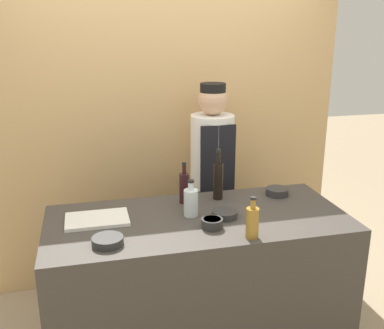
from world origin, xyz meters
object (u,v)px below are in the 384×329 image
(sauce_bowl_orange, at_px, (225,214))
(sauce_bowl_purple, at_px, (277,191))
(bottle_clear, at_px, (191,202))
(bottle_vinegar, at_px, (252,222))
(cutting_board, at_px, (97,219))
(sauce_bowl_red, at_px, (108,240))
(chef_center, at_px, (212,181))
(bottle_wine, at_px, (184,187))
(sauce_bowl_white, at_px, (212,223))
(bottle_soy, at_px, (218,180))

(sauce_bowl_orange, xyz_separation_m, sauce_bowl_purple, (0.45, 0.27, 0.00))
(bottle_clear, distance_m, bottle_vinegar, 0.44)
(cutting_board, relative_size, bottle_clear, 1.62)
(sauce_bowl_red, bearing_deg, chef_center, 49.03)
(sauce_bowl_purple, height_order, sauce_bowl_red, sauce_bowl_purple)
(bottle_wine, bearing_deg, sauce_bowl_white, -80.32)
(sauce_bowl_purple, height_order, bottle_vinegar, bottle_vinegar)
(bottle_vinegar, bearing_deg, bottle_clear, 124.46)
(bottle_soy, bearing_deg, bottle_clear, -136.66)
(sauce_bowl_purple, distance_m, bottle_soy, 0.42)
(sauce_bowl_white, bearing_deg, sauce_bowl_purple, 34.52)
(sauce_bowl_purple, xyz_separation_m, sauce_bowl_red, (-1.15, -0.46, -0.00))
(cutting_board, distance_m, chef_center, 1.10)
(bottle_soy, xyz_separation_m, chef_center, (0.10, 0.48, -0.18))
(cutting_board, xyz_separation_m, bottle_wine, (0.56, 0.16, 0.10))
(sauce_bowl_white, bearing_deg, sauce_bowl_red, -173.20)
(sauce_bowl_red, xyz_separation_m, bottle_soy, (0.74, 0.49, 0.11))
(bottle_soy, bearing_deg, sauce_bowl_orange, -99.05)
(sauce_bowl_purple, xyz_separation_m, bottle_wine, (-0.63, 0.01, 0.08))
(sauce_bowl_white, height_order, bottle_wine, bottle_wine)
(sauce_bowl_white, distance_m, bottle_clear, 0.22)
(bottle_clear, bearing_deg, bottle_wine, 88.35)
(cutting_board, bearing_deg, chef_center, 36.46)
(bottle_clear, bearing_deg, sauce_bowl_purple, 16.72)
(sauce_bowl_purple, distance_m, sauce_bowl_red, 1.24)
(sauce_bowl_orange, distance_m, bottle_clear, 0.21)
(sauce_bowl_white, xyz_separation_m, cutting_board, (-0.62, 0.25, -0.02))
(sauce_bowl_red, distance_m, sauce_bowl_white, 0.59)
(sauce_bowl_red, xyz_separation_m, bottle_clear, (0.51, 0.27, 0.06))
(bottle_wine, distance_m, chef_center, 0.61)
(sauce_bowl_red, bearing_deg, bottle_soy, 33.31)
(bottle_wine, bearing_deg, bottle_vinegar, -66.91)
(bottle_clear, xyz_separation_m, bottle_wine, (0.01, 0.21, 0.02))
(sauce_bowl_purple, xyz_separation_m, bottle_soy, (-0.41, 0.03, 0.11))
(sauce_bowl_purple, distance_m, cutting_board, 1.20)
(sauce_bowl_orange, bearing_deg, bottle_soy, 80.95)
(chef_center, bearing_deg, bottle_wine, -123.42)
(sauce_bowl_orange, bearing_deg, cutting_board, 170.43)
(bottle_wine, distance_m, bottle_vinegar, 0.62)
(sauce_bowl_orange, bearing_deg, sauce_bowl_red, -164.62)
(sauce_bowl_white, bearing_deg, chef_center, 74.02)
(sauce_bowl_purple, distance_m, sauce_bowl_white, 0.69)
(bottle_clear, height_order, bottle_wine, bottle_wine)
(cutting_board, bearing_deg, bottle_soy, 12.39)
(chef_center, bearing_deg, sauce_bowl_purple, -58.68)
(bottle_vinegar, bearing_deg, sauce_bowl_orange, 101.99)
(sauce_bowl_orange, distance_m, sauce_bowl_red, 0.72)
(cutting_board, xyz_separation_m, chef_center, (0.88, 0.65, -0.06))
(bottle_wine, distance_m, bottle_soy, 0.23)
(sauce_bowl_orange, bearing_deg, bottle_clear, 158.20)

